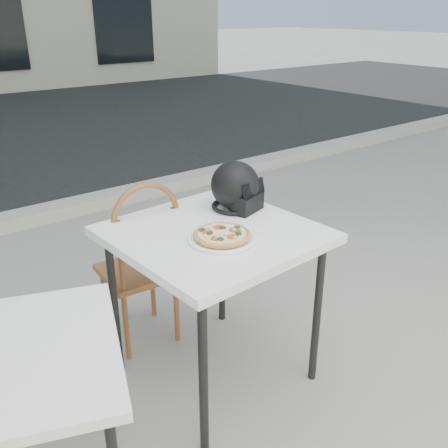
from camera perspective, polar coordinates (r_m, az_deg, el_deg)
ground at (r=2.61m, az=4.83°, el=-20.01°), size 80.00×80.00×0.00m
curb at (r=4.88m, az=-19.46°, el=1.21°), size 30.00×0.25×0.12m
cafe_table_main at (r=2.37m, az=-1.17°, el=-2.38°), size 0.93×0.93×0.84m
plate at (r=2.23m, az=-0.23°, el=-1.67°), size 0.31×0.31×0.02m
pizza at (r=2.22m, az=-0.23°, el=-1.19°), size 0.33×0.33×0.03m
helmet at (r=2.56m, az=1.44°, el=4.11°), size 0.31×0.32×0.25m
cafe_chair_main at (r=2.74m, az=-9.39°, el=-3.65°), size 0.41×0.41×1.01m
cafe_table_side at (r=1.90m, az=-23.83°, el=-15.19°), size 0.99×0.99×0.73m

